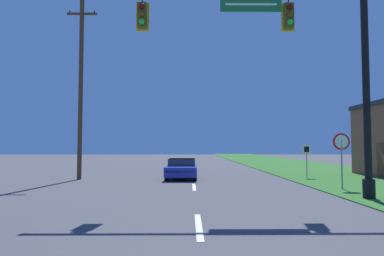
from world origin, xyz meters
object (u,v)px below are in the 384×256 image
Objects in this scene: signal_mast at (304,58)px; utility_pole_near at (81,85)px; stop_sign at (341,148)px; route_sign_post at (307,153)px; car_ahead at (182,168)px.

utility_pole_near reaches higher than signal_mast.
utility_pole_near is at bearing 159.91° from stop_sign.
signal_mast is at bearing -109.20° from route_sign_post.
utility_pole_near is (-13.38, 4.89, 3.73)m from stop_sign.
car_ahead is 2.18× the size of route_sign_post.
signal_mast is 4.87× the size of route_sign_post.
signal_mast is 9.59m from route_sign_post.
signal_mast is 10.68m from car_ahead.
car_ahead is at bearing 6.49° from utility_pole_near.
car_ahead is 1.76× the size of stop_sign.
utility_pole_near reaches higher than route_sign_post.
stop_sign is (7.33, -5.58, 1.26)m from car_ahead.
stop_sign is at bearing 47.11° from signal_mast.
utility_pole_near is (-10.80, 7.67, 0.33)m from signal_mast.
car_ahead is 7.87m from utility_pole_near.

